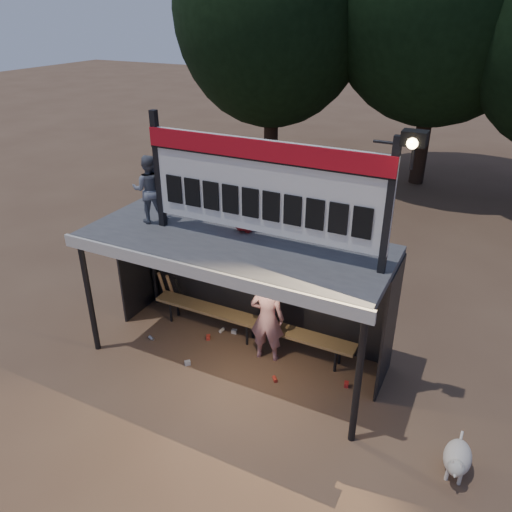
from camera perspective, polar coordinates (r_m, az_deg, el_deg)
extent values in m
plane|color=brown|center=(9.12, -2.29, -11.48)|extent=(80.00, 80.00, 0.00)
imported|color=silver|center=(8.64, 1.29, -7.14)|extent=(0.66, 0.50, 1.65)
imported|color=slate|center=(8.56, -12.11, 7.48)|extent=(0.70, 0.66, 1.16)
imported|color=#AC1A1B|center=(8.06, -1.30, 5.67)|extent=(0.46, 0.34, 0.85)
cube|color=#424245|center=(7.92, -2.59, 1.45)|extent=(5.00, 2.00, 0.12)
cube|color=silver|center=(7.17, -6.52, -1.98)|extent=(5.10, 0.06, 0.20)
cylinder|color=black|center=(9.18, -18.53, -4.46)|extent=(0.10, 0.10, 2.20)
cylinder|color=black|center=(7.10, 11.59, -13.71)|extent=(0.10, 0.10, 2.20)
cylinder|color=black|center=(10.33, -11.75, 0.08)|extent=(0.10, 0.10, 2.20)
cylinder|color=black|center=(8.54, 14.97, -6.43)|extent=(0.10, 0.10, 2.20)
cube|color=black|center=(9.24, 0.55, -2.67)|extent=(5.00, 0.04, 2.20)
cube|color=black|center=(10.11, -13.56, -0.72)|extent=(0.04, 1.00, 2.20)
cube|color=black|center=(8.19, 15.01, -7.98)|extent=(0.04, 1.00, 2.20)
cylinder|color=black|center=(8.77, 0.58, 3.31)|extent=(5.00, 0.06, 0.06)
cube|color=black|center=(8.26, -11.08, 9.57)|extent=(0.10, 0.10, 1.90)
cube|color=black|center=(6.78, 14.98, 5.30)|extent=(0.10, 0.10, 1.90)
cube|color=silver|center=(7.32, 0.71, 7.85)|extent=(3.80, 0.08, 1.40)
cube|color=red|center=(7.12, 0.55, 11.99)|extent=(3.80, 0.04, 0.28)
cube|color=black|center=(7.15, 0.53, 10.82)|extent=(3.80, 0.02, 0.03)
cube|color=black|center=(8.11, -9.31, 7.55)|extent=(0.27, 0.03, 0.45)
cube|color=black|center=(7.93, -7.28, 7.22)|extent=(0.27, 0.03, 0.45)
cube|color=black|center=(7.75, -5.17, 6.88)|extent=(0.27, 0.03, 0.45)
cube|color=black|center=(7.59, -2.96, 6.50)|extent=(0.27, 0.03, 0.45)
cube|color=black|center=(7.44, -0.66, 6.10)|extent=(0.27, 0.03, 0.45)
cube|color=black|center=(7.30, 1.73, 5.68)|extent=(0.27, 0.03, 0.45)
cube|color=black|center=(7.17, 4.20, 5.23)|extent=(0.27, 0.03, 0.45)
cube|color=black|center=(7.06, 6.75, 4.75)|extent=(0.27, 0.03, 0.45)
cube|color=black|center=(6.97, 9.38, 4.25)|extent=(0.27, 0.03, 0.45)
cube|color=black|center=(6.88, 12.06, 3.73)|extent=(0.27, 0.03, 0.45)
cylinder|color=black|center=(6.53, 15.44, 12.32)|extent=(0.50, 0.04, 0.04)
cylinder|color=black|center=(6.53, 17.44, 10.68)|extent=(0.04, 0.04, 0.30)
cube|color=black|center=(6.42, 17.67, 12.71)|extent=(0.30, 0.22, 0.18)
sphere|color=#FFD88C|center=(6.34, 17.46, 12.20)|extent=(0.14, 0.14, 0.14)
cube|color=olive|center=(9.25, -0.70, -7.41)|extent=(4.00, 0.35, 0.06)
cylinder|color=black|center=(10.06, -9.71, -6.27)|extent=(0.05, 0.05, 0.45)
cylinder|color=black|center=(10.22, -8.93, -5.63)|extent=(0.05, 0.05, 0.45)
cylinder|color=black|center=(9.29, -1.03, -8.93)|extent=(0.05, 0.05, 0.45)
cylinder|color=black|center=(9.46, -0.36, -8.17)|extent=(0.05, 0.05, 0.45)
cylinder|color=black|center=(8.79, 9.06, -11.72)|extent=(0.05, 0.05, 0.45)
cylinder|color=black|center=(8.97, 9.56, -10.85)|extent=(0.05, 0.05, 0.45)
cylinder|color=black|center=(18.29, 1.73, 14.90)|extent=(0.50, 0.50, 3.74)
ellipsoid|color=black|center=(17.89, 1.91, 26.43)|extent=(6.46, 6.46, 7.48)
cylinder|color=black|center=(18.26, 18.71, 14.25)|extent=(0.50, 0.50, 4.18)
ellipsoid|color=beige|center=(7.64, 22.03, -20.54)|extent=(0.36, 0.58, 0.36)
sphere|color=beige|center=(7.38, 21.89, -21.57)|extent=(0.22, 0.22, 0.22)
cone|color=beige|center=(7.32, 21.76, -22.23)|extent=(0.10, 0.10, 0.10)
cone|color=beige|center=(7.29, 21.60, -21.07)|extent=(0.06, 0.06, 0.07)
cone|color=beige|center=(7.29, 22.42, -21.23)|extent=(0.06, 0.06, 0.07)
cylinder|color=silver|center=(7.64, 20.98, -22.29)|extent=(0.05, 0.05, 0.18)
cylinder|color=beige|center=(7.65, 22.25, -22.53)|extent=(0.05, 0.05, 0.18)
cylinder|color=white|center=(7.89, 21.35, -20.41)|extent=(0.05, 0.05, 0.18)
cylinder|color=beige|center=(7.90, 22.56, -20.64)|extent=(0.05, 0.05, 0.18)
cylinder|color=silver|center=(7.81, 22.39, -18.65)|extent=(0.04, 0.16, 0.14)
cylinder|color=#9C7249|center=(10.44, -10.52, -3.68)|extent=(0.08, 0.27, 0.84)
cylinder|color=#9E7249|center=(10.33, -9.62, -3.94)|extent=(0.08, 0.30, 0.83)
cylinder|color=black|center=(10.23, -8.71, -4.21)|extent=(0.08, 0.33, 0.83)
cube|color=#AE2B1D|center=(9.57, -5.48, -9.24)|extent=(0.11, 0.12, 0.08)
cylinder|color=#A4A4A9|center=(9.71, -11.85, -9.17)|extent=(0.14, 0.10, 0.07)
cube|color=beige|center=(9.69, -2.51, -8.60)|extent=(0.11, 0.09, 0.08)
cylinder|color=red|center=(8.62, 2.17, -13.87)|extent=(0.13, 0.13, 0.07)
cube|color=#AFAFB4|center=(9.01, -7.83, -12.01)|extent=(0.12, 0.12, 0.08)
cylinder|color=beige|center=(9.74, -3.93, -8.47)|extent=(0.07, 0.12, 0.07)
cube|color=#AA1E1D|center=(8.64, 10.29, -14.24)|extent=(0.09, 0.11, 0.08)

